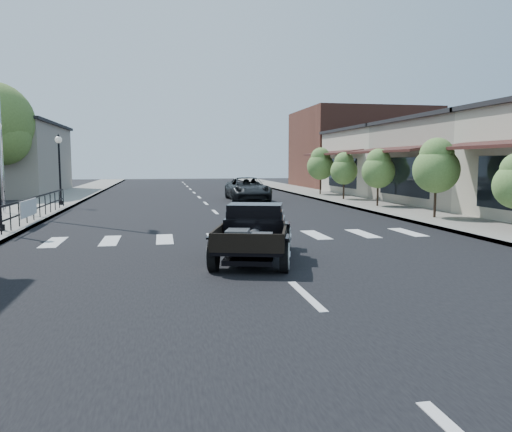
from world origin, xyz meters
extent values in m
plane|color=black|center=(0.00, 0.00, 0.00)|extent=(120.00, 120.00, 0.00)
cube|color=black|center=(0.00, 15.00, 0.01)|extent=(14.00, 80.00, 0.02)
cube|color=gray|center=(-8.50, 15.00, 0.07)|extent=(3.00, 80.00, 0.15)
cube|color=gray|center=(8.50, 15.00, 0.07)|extent=(3.00, 80.00, 0.15)
cube|color=#A8A08D|center=(15.00, 13.00, 2.25)|extent=(10.00, 9.00, 4.50)
cube|color=#BFB7A2|center=(15.00, 22.00, 2.25)|extent=(10.00, 9.00, 4.50)
cube|color=brown|center=(15.50, 32.00, 3.50)|extent=(11.00, 10.00, 7.00)
imported|color=black|center=(2.73, 18.82, 0.70)|extent=(2.39, 5.08, 1.40)
camera|label=1|loc=(-2.48, -11.27, 2.37)|focal=35.00mm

